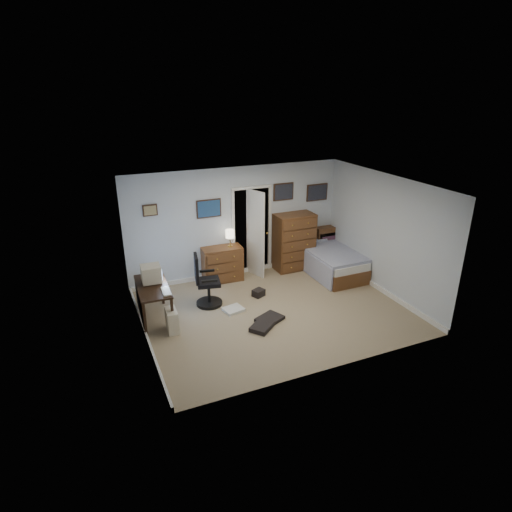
{
  "coord_description": "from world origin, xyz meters",
  "views": [
    {
      "loc": [
        -3.26,
        -6.64,
        4.14
      ],
      "look_at": [
        -0.26,
        0.3,
        1.1
      ],
      "focal_mm": 30.0,
      "sensor_mm": 36.0,
      "label": 1
    }
  ],
  "objects_px": {
    "tall_dresser": "(294,242)",
    "office_chair": "(206,286)",
    "computer_desk": "(149,294)",
    "bed": "(329,261)",
    "low_dresser": "(222,264)"
  },
  "relations": [
    {
      "from": "office_chair",
      "to": "tall_dresser",
      "type": "height_order",
      "value": "tall_dresser"
    },
    {
      "from": "computer_desk",
      "to": "low_dresser",
      "type": "height_order",
      "value": "low_dresser"
    },
    {
      "from": "office_chair",
      "to": "low_dresser",
      "type": "height_order",
      "value": "office_chair"
    },
    {
      "from": "tall_dresser",
      "to": "low_dresser",
      "type": "bearing_deg",
      "value": 178.5
    },
    {
      "from": "office_chair",
      "to": "bed",
      "type": "bearing_deg",
      "value": 18.59
    },
    {
      "from": "office_chair",
      "to": "low_dresser",
      "type": "bearing_deg",
      "value": 66.28
    },
    {
      "from": "tall_dresser",
      "to": "bed",
      "type": "xyz_separation_m",
      "value": [
        0.65,
        -0.57,
        -0.38
      ]
    },
    {
      "from": "tall_dresser",
      "to": "office_chair",
      "type": "bearing_deg",
      "value": -159.51
    },
    {
      "from": "computer_desk",
      "to": "bed",
      "type": "distance_m",
      "value": 4.31
    },
    {
      "from": "office_chair",
      "to": "bed",
      "type": "relative_size",
      "value": 0.57
    },
    {
      "from": "office_chair",
      "to": "bed",
      "type": "xyz_separation_m",
      "value": [
        3.13,
        0.4,
        -0.12
      ]
    },
    {
      "from": "tall_dresser",
      "to": "bed",
      "type": "relative_size",
      "value": 0.71
    },
    {
      "from": "office_chair",
      "to": "bed",
      "type": "distance_m",
      "value": 3.16
    },
    {
      "from": "low_dresser",
      "to": "office_chair",
      "type": "bearing_deg",
      "value": -121.45
    },
    {
      "from": "bed",
      "to": "computer_desk",
      "type": "bearing_deg",
      "value": -172.83
    }
  ]
}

